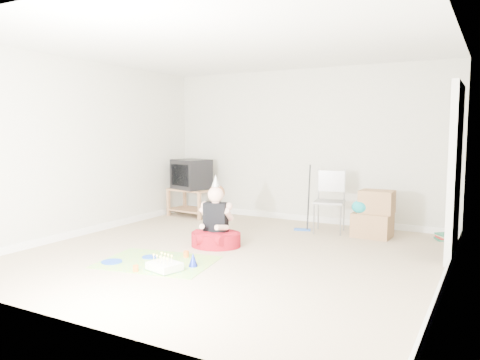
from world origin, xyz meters
The scene contains 16 objects.
ground centered at (0.00, 0.00, 0.00)m, with size 5.00×5.00×0.00m, color tan.
doorway_recess centered at (2.48, 1.20, 1.02)m, with size 0.02×0.90×2.05m, color black.
tv_stand centered at (-1.96, 1.93, 0.29)m, with size 0.85×0.59×0.50m.
crt_tv centered at (-1.96, 1.93, 0.77)m, with size 0.62×0.52×0.54m, color black.
folding_chair centered at (0.69, 1.81, 0.47)m, with size 0.50×0.49×0.97m.
cardboard_boxes centered at (1.35, 1.82, 0.33)m, with size 0.57×0.44×0.69m.
floor_mop centered at (0.28, 1.74, 0.26)m, with size 0.27×0.34×1.02m.
book_pile centered at (2.29, 2.10, 0.05)m, with size 0.25×0.28×0.10m.
seated_woman centered at (-0.38, 0.23, 0.21)m, with size 0.81×0.81×0.98m.
party_mat centered at (-0.58, -0.78, 0.00)m, with size 1.32×0.96×0.01m, color #DF2F85.
birthday_cake centered at (-0.28, -1.01, 0.05)m, with size 0.40×0.35×0.16m.
blue_plate_near centered at (-0.78, -0.66, 0.01)m, with size 0.20×0.20×0.01m, color blue.
blue_plate_far centered at (-1.04, -1.05, 0.01)m, with size 0.24×0.24×0.01m, color blue.
orange_cup_near centered at (-0.39, -0.44, 0.04)m, with size 0.07×0.07×0.08m, color orange.
orange_cup_far centered at (-0.54, -1.19, 0.04)m, with size 0.06×0.06×0.07m, color orange.
blue_party_hat centered at (-0.09, -0.72, 0.09)m, with size 0.11×0.11×0.16m, color #1B2EC1.
Camera 1 is at (2.91, -5.05, 1.55)m, focal length 35.00 mm.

